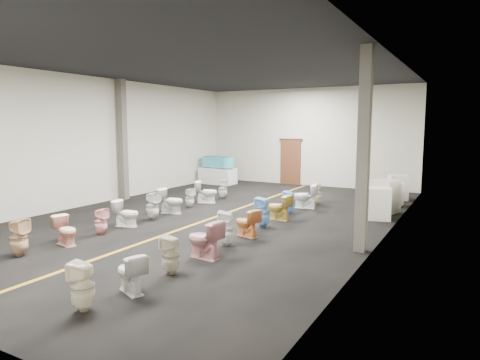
% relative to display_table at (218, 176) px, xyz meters
% --- Properties ---
extents(floor, '(16.00, 16.00, 0.00)m').
position_rel_display_table_xyz_m(floor, '(3.90, -6.36, -0.38)').
color(floor, black).
rests_on(floor, ground).
extents(ceiling, '(16.00, 16.00, 0.00)m').
position_rel_display_table_xyz_m(ceiling, '(3.90, -6.36, 4.12)').
color(ceiling, black).
rests_on(ceiling, ground).
extents(wall_back, '(10.00, 0.00, 10.00)m').
position_rel_display_table_xyz_m(wall_back, '(3.90, 1.64, 1.87)').
color(wall_back, beige).
rests_on(wall_back, ground).
extents(wall_left, '(0.00, 16.00, 16.00)m').
position_rel_display_table_xyz_m(wall_left, '(-1.10, -6.36, 1.87)').
color(wall_left, beige).
rests_on(wall_left, ground).
extents(wall_right, '(0.00, 16.00, 16.00)m').
position_rel_display_table_xyz_m(wall_right, '(8.90, -6.36, 1.87)').
color(wall_right, beige).
rests_on(wall_right, ground).
extents(aisle_stripe, '(0.12, 15.60, 0.01)m').
position_rel_display_table_xyz_m(aisle_stripe, '(3.90, -6.36, -0.38)').
color(aisle_stripe, '#9A6E16').
rests_on(aisle_stripe, floor).
extents(back_door, '(1.00, 0.10, 2.10)m').
position_rel_display_table_xyz_m(back_door, '(3.10, 1.58, 0.67)').
color(back_door, '#562D19').
rests_on(back_door, floor).
extents(door_frame, '(1.15, 0.08, 0.10)m').
position_rel_display_table_xyz_m(door_frame, '(3.10, 1.59, 1.74)').
color(door_frame, '#331C11').
rests_on(door_frame, back_door).
extents(column_left, '(0.25, 0.25, 4.50)m').
position_rel_display_table_xyz_m(column_left, '(-0.85, -5.36, 1.87)').
color(column_left, '#59544C').
rests_on(column_left, floor).
extents(column_right, '(0.25, 0.25, 4.50)m').
position_rel_display_table_xyz_m(column_right, '(8.65, -7.86, 1.87)').
color(column_right, '#59544C').
rests_on(column_right, floor).
extents(display_table, '(1.75, 0.94, 0.76)m').
position_rel_display_table_xyz_m(display_table, '(0.00, 0.00, 0.00)').
color(display_table, white).
rests_on(display_table, floor).
extents(bathtub, '(1.84, 0.86, 0.55)m').
position_rel_display_table_xyz_m(bathtub, '(0.00, 0.00, 0.69)').
color(bathtub, '#45B0C7').
rests_on(bathtub, display_table).
extents(appliance_crate_a, '(0.90, 0.90, 0.95)m').
position_rel_display_table_xyz_m(appliance_crate_a, '(8.30, -4.27, 0.10)').
color(appliance_crate_a, white).
rests_on(appliance_crate_a, floor).
extents(appliance_crate_b, '(0.97, 0.97, 1.05)m').
position_rel_display_table_xyz_m(appliance_crate_b, '(8.30, -3.19, 0.15)').
color(appliance_crate_b, beige).
rests_on(appliance_crate_b, floor).
extents(appliance_crate_c, '(0.74, 0.74, 0.78)m').
position_rel_display_table_xyz_m(appliance_crate_c, '(8.30, -1.75, 0.01)').
color(appliance_crate_c, silver).
rests_on(appliance_crate_c, floor).
extents(appliance_crate_d, '(0.85, 0.85, 0.94)m').
position_rel_display_table_xyz_m(appliance_crate_d, '(8.30, -0.45, 0.09)').
color(appliance_crate_d, silver).
rests_on(appliance_crate_d, floor).
extents(toilet_left_1, '(0.44, 0.44, 0.83)m').
position_rel_display_table_xyz_m(toilet_left_1, '(2.31, -11.80, 0.03)').
color(toilet_left_1, '#DFAF86').
rests_on(toilet_left_1, floor).
extents(toilet_left_2, '(0.74, 0.51, 0.70)m').
position_rel_display_table_xyz_m(toilet_left_2, '(2.46, -10.72, -0.03)').
color(toilet_left_2, '#FFB7A2').
rests_on(toilet_left_2, floor).
extents(toilet_left_3, '(0.36, 0.36, 0.69)m').
position_rel_display_table_xyz_m(toilet_left_3, '(2.45, -9.63, -0.03)').
color(toilet_left_3, '#FBABAE').
rests_on(toilet_left_3, floor).
extents(toilet_left_4, '(0.80, 0.56, 0.74)m').
position_rel_display_table_xyz_m(toilet_left_4, '(2.38, -8.64, -0.01)').
color(toilet_left_4, white).
rests_on(toilet_left_4, floor).
extents(toilet_left_5, '(0.40, 0.39, 0.85)m').
position_rel_display_table_xyz_m(toilet_left_5, '(2.48, -7.66, 0.05)').
color(toilet_left_5, silver).
rests_on(toilet_left_5, floor).
extents(toilet_left_6, '(0.87, 0.62, 0.80)m').
position_rel_display_table_xyz_m(toilet_left_6, '(2.36, -6.61, 0.02)').
color(toilet_left_6, silver).
rests_on(toilet_left_6, floor).
extents(toilet_left_7, '(0.38, 0.37, 0.68)m').
position_rel_display_table_xyz_m(toilet_left_7, '(2.33, -5.55, -0.04)').
color(toilet_left_7, silver).
rests_on(toilet_left_7, floor).
extents(toilet_left_8, '(0.89, 0.71, 0.80)m').
position_rel_display_table_xyz_m(toilet_left_8, '(2.32, -4.51, 0.02)').
color(toilet_left_8, white).
rests_on(toilet_left_8, floor).
extents(toilet_left_9, '(0.46, 0.45, 0.77)m').
position_rel_display_table_xyz_m(toilet_left_9, '(2.40, -3.48, 0.00)').
color(toilet_left_9, silver).
rests_on(toilet_left_9, floor).
extents(toilet_right_0, '(0.43, 0.42, 0.78)m').
position_rel_display_table_xyz_m(toilet_right_0, '(5.72, -13.05, 0.01)').
color(toilet_right_0, '#EFE7C8').
rests_on(toilet_right_0, floor).
extents(toilet_right_1, '(0.78, 0.63, 0.70)m').
position_rel_display_table_xyz_m(toilet_right_1, '(5.83, -12.16, -0.03)').
color(toilet_right_1, white).
rests_on(toilet_right_1, floor).
extents(toilet_right_2, '(0.42, 0.41, 0.75)m').
position_rel_display_table_xyz_m(toilet_right_2, '(5.88, -11.12, -0.00)').
color(toilet_right_2, beige).
rests_on(toilet_right_2, floor).
extents(toilet_right_3, '(0.87, 0.57, 0.83)m').
position_rel_display_table_xyz_m(toilet_right_3, '(5.88, -9.99, 0.03)').
color(toilet_right_3, '#D48E94').
rests_on(toilet_right_3, floor).
extents(toilet_right_4, '(0.50, 0.50, 0.83)m').
position_rel_display_table_xyz_m(toilet_right_4, '(5.81, -8.95, 0.04)').
color(toilet_right_4, white).
rests_on(toilet_right_4, floor).
extents(toilet_right_5, '(0.80, 0.61, 0.72)m').
position_rel_display_table_xyz_m(toilet_right_5, '(5.83, -7.99, -0.02)').
color(toilet_right_5, '#E18947').
rests_on(toilet_right_5, floor).
extents(toilet_right_6, '(0.39, 0.39, 0.84)m').
position_rel_display_table_xyz_m(toilet_right_6, '(5.76, -6.89, 0.04)').
color(toilet_right_6, '#7AB3EB').
rests_on(toilet_right_6, floor).
extents(toilet_right_7, '(0.80, 0.51, 0.77)m').
position_rel_display_table_xyz_m(toilet_right_7, '(5.77, -5.83, 0.00)').
color(toilet_right_7, gold).
rests_on(toilet_right_7, floor).
extents(toilet_right_8, '(0.41, 0.41, 0.73)m').
position_rel_display_table_xyz_m(toilet_right_8, '(5.70, -4.85, -0.01)').
color(toilet_right_8, '#7AB4F4').
rests_on(toilet_right_8, floor).
extents(toilet_right_9, '(0.87, 0.57, 0.83)m').
position_rel_display_table_xyz_m(toilet_right_9, '(5.81, -3.73, 0.03)').
color(toilet_right_9, white).
rests_on(toilet_right_9, floor).
extents(toilet_right_10, '(0.39, 0.39, 0.79)m').
position_rel_display_table_xyz_m(toilet_right_10, '(5.91, -2.82, 0.01)').
color(toilet_right_10, beige).
rests_on(toilet_right_10, floor).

